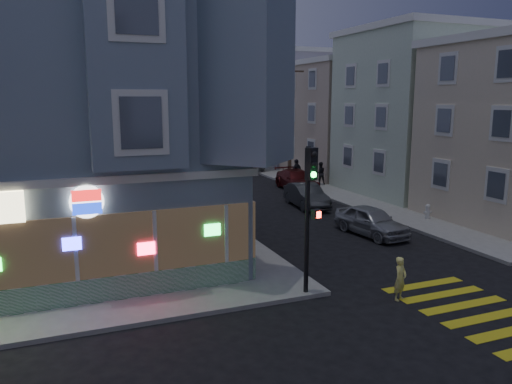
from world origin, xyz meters
TOP-DOWN VIEW (x-y plane):
  - ground at (0.00, 0.00)m, footprint 120.00×120.00m
  - sidewalk_ne at (23.00, 23.00)m, footprint 24.00×42.00m
  - corner_building at (-6.00, 10.98)m, footprint 14.60×14.60m
  - row_house_b at (19.50, 16.00)m, footprint 12.00×8.60m
  - row_house_c at (19.50, 25.00)m, footprint 12.00×8.60m
  - row_house_d at (19.50, 34.00)m, footprint 12.00×8.60m
  - utility_pole at (12.00, 24.00)m, footprint 2.20×0.30m
  - street_tree_near at (12.20, 30.00)m, footprint 3.00×3.00m
  - street_tree_far at (12.20, 38.00)m, footprint 3.00×3.00m
  - running_child at (4.90, 0.89)m, footprint 0.62×0.52m
  - pedestrian_a at (13.00, 20.80)m, footprint 0.93×0.79m
  - pedestrian_b at (11.30, 21.32)m, footprint 1.21×0.89m
  - parked_car_a at (8.60, 7.86)m, footprint 2.12×4.27m
  - parked_car_b at (8.66, 14.65)m, footprint 1.92×4.43m
  - parked_car_c at (10.70, 20.07)m, footprint 2.40×5.08m
  - parked_car_d at (10.70, 30.63)m, footprint 2.63×5.37m
  - traffic_signal at (2.23, 2.18)m, footprint 0.60×0.54m
  - fire_hydrant at (13.00, 9.05)m, footprint 0.46×0.26m

SIDE VIEW (x-z plane):
  - ground at x=0.00m, z-range 0.00..0.00m
  - sidewalk_ne at x=23.00m, z-range 0.00..0.15m
  - fire_hydrant at x=13.00m, z-range 0.17..0.96m
  - parked_car_a at x=8.60m, z-range 0.00..1.40m
  - parked_car_b at x=8.66m, z-range 0.00..1.42m
  - parked_car_c at x=10.70m, z-range 0.00..1.43m
  - running_child at x=4.90m, z-range 0.00..1.44m
  - parked_car_d at x=10.70m, z-range 0.00..1.47m
  - pedestrian_a at x=13.00m, z-range 0.15..1.82m
  - pedestrian_b at x=11.30m, z-range 0.15..2.06m
  - traffic_signal at x=2.23m, z-range 1.00..5.82m
  - street_tree_near at x=12.20m, z-range 1.29..6.59m
  - street_tree_far at x=12.20m, z-range 1.29..6.59m
  - row_house_c at x=19.50m, z-range 0.15..9.15m
  - utility_pole at x=12.00m, z-range 0.30..9.30m
  - row_house_b at x=19.50m, z-range 0.15..10.65m
  - row_house_d at x=19.50m, z-range 0.15..10.65m
  - corner_building at x=-6.00m, z-range 0.12..11.52m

